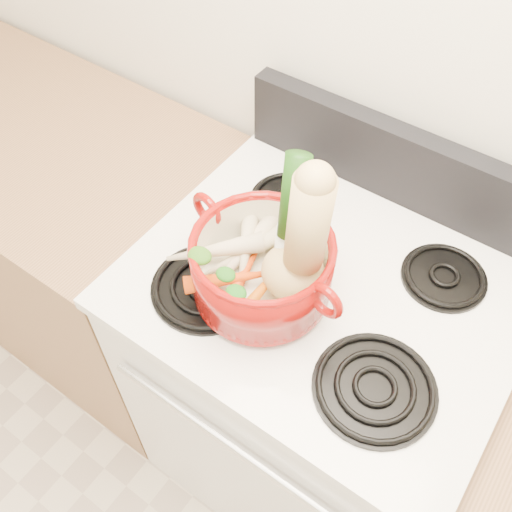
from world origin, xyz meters
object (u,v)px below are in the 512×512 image
Objects in this scene: stove_body at (310,387)px; dutch_oven at (262,267)px; leek at (287,226)px; squash at (308,244)px.

stove_body is 3.41× the size of dutch_oven.
leek reaches higher than dutch_oven.
stove_body is 3.05× the size of leek.
leek is at bearing 52.19° from dutch_oven.
leek is at bearing 142.52° from squash.
stove_body is at bearing 61.08° from squash.
stove_body is at bearing 30.38° from leek.
dutch_oven is at bearing 167.75° from squash.
stove_body is 0.59m from dutch_oven.
leek reaches higher than stove_body.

